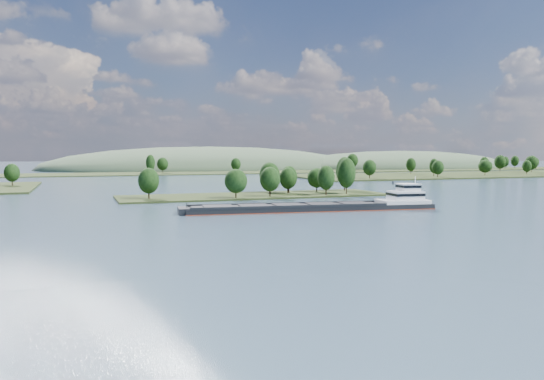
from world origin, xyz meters
name	(u,v)px	position (x,y,z in m)	size (l,w,h in m)	color
ground	(326,214)	(0.00, 120.00, 0.00)	(1800.00, 1800.00, 0.00)	#394F62
tree_island	(274,185)	(7.21, 179.47, 4.14)	(100.00, 30.00, 15.13)	black
right_bank	(502,173)	(231.70, 300.03, 1.08)	(320.00, 90.00, 15.20)	black
back_shoreline	(173,173)	(7.21, 399.90, 0.71)	(900.00, 60.00, 15.75)	black
hill_east	(402,168)	(260.00, 470.00, 0.00)	(260.00, 140.00, 36.00)	#384C34
hill_west	(210,169)	(60.00, 500.00, 0.00)	(320.00, 160.00, 44.00)	#384C34
cargo_barge	(328,206)	(4.40, 127.99, 1.25)	(73.73, 17.66, 9.90)	black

